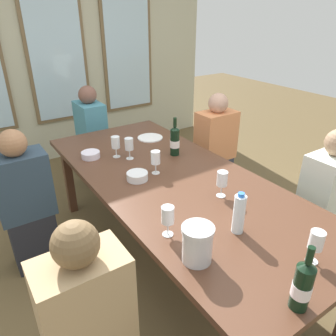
{
  "coord_description": "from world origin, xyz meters",
  "views": [
    {
      "loc": [
        -1.15,
        -1.64,
        1.82
      ],
      "look_at": [
        0.0,
        0.09,
        0.79
      ],
      "focal_mm": 34.48,
      "sensor_mm": 36.0,
      "label": 1
    }
  ],
  "objects_px": {
    "wine_bottle_0": "(302,285)",
    "wine_bottle_1": "(175,141)",
    "seated_person_1": "(324,205)",
    "seated_person_3": "(215,151)",
    "tasting_bowl_0": "(91,155)",
    "wine_glass_3": "(316,242)",
    "seated_person_4": "(92,139)",
    "wine_glass_0": "(155,158)",
    "wine_glass_5": "(116,143)",
    "wine_glass_1": "(168,216)",
    "wine_glass_4": "(129,145)",
    "white_plate_0": "(150,138)",
    "metal_pitcher": "(197,244)",
    "seated_person_0": "(89,330)",
    "wine_glass_2": "(222,180)",
    "tasting_bowl_1": "(137,176)",
    "water_bottle": "(239,214)",
    "seated_person_2": "(27,205)",
    "dining_table": "(175,187)"
  },
  "relations": [
    {
      "from": "wine_glass_1",
      "to": "seated_person_4",
      "type": "bearing_deg",
      "value": 79.43
    },
    {
      "from": "wine_glass_4",
      "to": "seated_person_1",
      "type": "relative_size",
      "value": 0.16
    },
    {
      "from": "metal_pitcher",
      "to": "wine_glass_3",
      "type": "relative_size",
      "value": 1.09
    },
    {
      "from": "tasting_bowl_1",
      "to": "water_bottle",
      "type": "distance_m",
      "value": 0.83
    },
    {
      "from": "wine_glass_2",
      "to": "seated_person_3",
      "type": "distance_m",
      "value": 1.28
    },
    {
      "from": "white_plate_0",
      "to": "metal_pitcher",
      "type": "relative_size",
      "value": 1.22
    },
    {
      "from": "wine_glass_0",
      "to": "wine_glass_5",
      "type": "xyz_separation_m",
      "value": [
        -0.11,
        0.42,
        -0.0
      ]
    },
    {
      "from": "wine_glass_1",
      "to": "wine_glass_4",
      "type": "xyz_separation_m",
      "value": [
        0.28,
        0.97,
        -0.0
      ]
    },
    {
      "from": "wine_glass_5",
      "to": "seated_person_3",
      "type": "height_order",
      "value": "seated_person_3"
    },
    {
      "from": "dining_table",
      "to": "wine_bottle_1",
      "type": "bearing_deg",
      "value": 55.37
    },
    {
      "from": "wine_glass_1",
      "to": "wine_bottle_0",
      "type": "bearing_deg",
      "value": -75.03
    },
    {
      "from": "wine_glass_3",
      "to": "seated_person_1",
      "type": "bearing_deg",
      "value": 26.89
    },
    {
      "from": "tasting_bowl_0",
      "to": "wine_glass_3",
      "type": "height_order",
      "value": "wine_glass_3"
    },
    {
      "from": "wine_bottle_1",
      "to": "tasting_bowl_0",
      "type": "distance_m",
      "value": 0.69
    },
    {
      "from": "wine_bottle_0",
      "to": "seated_person_0",
      "type": "relative_size",
      "value": 0.27
    },
    {
      "from": "dining_table",
      "to": "seated_person_2",
      "type": "bearing_deg",
      "value": 146.72
    },
    {
      "from": "white_plate_0",
      "to": "wine_glass_2",
      "type": "xyz_separation_m",
      "value": [
        -0.15,
        -1.13,
        0.11
      ]
    },
    {
      "from": "tasting_bowl_1",
      "to": "water_bottle",
      "type": "relative_size",
      "value": 0.62
    },
    {
      "from": "wine_glass_0",
      "to": "dining_table",
      "type": "bearing_deg",
      "value": -66.68
    },
    {
      "from": "wine_bottle_0",
      "to": "wine_glass_1",
      "type": "height_order",
      "value": "wine_bottle_0"
    },
    {
      "from": "wine_glass_0",
      "to": "wine_glass_5",
      "type": "distance_m",
      "value": 0.44
    },
    {
      "from": "wine_glass_3",
      "to": "seated_person_4",
      "type": "xyz_separation_m",
      "value": [
        -0.07,
        2.63,
        -0.33
      ]
    },
    {
      "from": "wine_glass_1",
      "to": "wine_glass_4",
      "type": "relative_size",
      "value": 1.0
    },
    {
      "from": "wine_glass_4",
      "to": "seated_person_1",
      "type": "distance_m",
      "value": 1.53
    },
    {
      "from": "wine_glass_4",
      "to": "seated_person_4",
      "type": "bearing_deg",
      "value": 84.62
    },
    {
      "from": "wine_bottle_1",
      "to": "seated_person_0",
      "type": "height_order",
      "value": "seated_person_0"
    },
    {
      "from": "metal_pitcher",
      "to": "wine_glass_3",
      "type": "xyz_separation_m",
      "value": [
        0.45,
        -0.31,
        0.02
      ]
    },
    {
      "from": "wine_glass_5",
      "to": "seated_person_3",
      "type": "distance_m",
      "value": 1.14
    },
    {
      "from": "water_bottle",
      "to": "seated_person_4",
      "type": "bearing_deg",
      "value": 88.48
    },
    {
      "from": "tasting_bowl_0",
      "to": "wine_glass_3",
      "type": "relative_size",
      "value": 0.85
    },
    {
      "from": "water_bottle",
      "to": "wine_glass_2",
      "type": "bearing_deg",
      "value": 61.56
    },
    {
      "from": "seated_person_2",
      "to": "seated_person_1",
      "type": "bearing_deg",
      "value": -33.67
    },
    {
      "from": "wine_glass_1",
      "to": "seated_person_1",
      "type": "bearing_deg",
      "value": -5.46
    },
    {
      "from": "wine_glass_4",
      "to": "seated_person_0",
      "type": "bearing_deg",
      "value": -125.79
    },
    {
      "from": "white_plate_0",
      "to": "seated_person_0",
      "type": "relative_size",
      "value": 0.21
    },
    {
      "from": "seated_person_4",
      "to": "wine_glass_5",
      "type": "bearing_deg",
      "value": -99.9
    },
    {
      "from": "tasting_bowl_1",
      "to": "wine_glass_4",
      "type": "xyz_separation_m",
      "value": [
        0.12,
        0.34,
        0.09
      ]
    },
    {
      "from": "metal_pitcher",
      "to": "seated_person_3",
      "type": "bearing_deg",
      "value": 45.63
    },
    {
      "from": "metal_pitcher",
      "to": "tasting_bowl_0",
      "type": "distance_m",
      "value": 1.4
    },
    {
      "from": "tasting_bowl_0",
      "to": "seated_person_3",
      "type": "xyz_separation_m",
      "value": [
        1.27,
        -0.08,
        -0.24
      ]
    },
    {
      "from": "tasting_bowl_1",
      "to": "seated_person_2",
      "type": "bearing_deg",
      "value": 146.21
    },
    {
      "from": "seated_person_1",
      "to": "seated_person_4",
      "type": "distance_m",
      "value": 2.38
    },
    {
      "from": "wine_bottle_1",
      "to": "tasting_bowl_0",
      "type": "relative_size",
      "value": 2.13
    },
    {
      "from": "wine_bottle_0",
      "to": "wine_bottle_1",
      "type": "height_order",
      "value": "wine_bottle_1"
    },
    {
      "from": "metal_pitcher",
      "to": "wine_bottle_0",
      "type": "bearing_deg",
      "value": -68.72
    },
    {
      "from": "water_bottle",
      "to": "seated_person_4",
      "type": "height_order",
      "value": "seated_person_4"
    },
    {
      "from": "wine_bottle_0",
      "to": "seated_person_2",
      "type": "xyz_separation_m",
      "value": [
        -0.7,
        1.76,
        -0.33
      ]
    },
    {
      "from": "wine_glass_1",
      "to": "wine_glass_3",
      "type": "height_order",
      "value": "same"
    },
    {
      "from": "white_plate_0",
      "to": "wine_bottle_0",
      "type": "xyz_separation_m",
      "value": [
        -0.47,
        -1.94,
        0.11
      ]
    },
    {
      "from": "seated_person_1",
      "to": "seated_person_3",
      "type": "distance_m",
      "value": 1.2
    }
  ]
}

